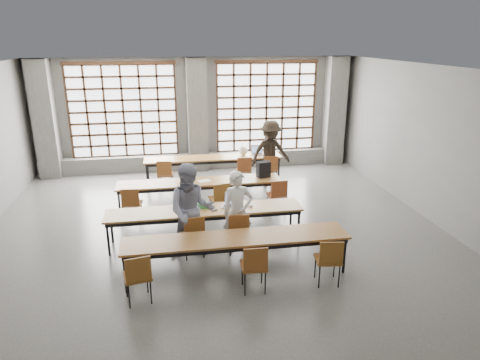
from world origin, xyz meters
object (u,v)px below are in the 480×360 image
at_px(desk_row_a, 213,159).
at_px(chair_back_left, 165,172).
at_px(phone, 214,210).
at_px(chair_near_mid, 255,264).
at_px(chair_front_left, 193,232).
at_px(backpack, 263,169).
at_px(chair_mid_left, 131,202).
at_px(chair_front_right, 239,229).
at_px(chair_back_mid, 244,168).
at_px(student_female, 191,211).
at_px(chair_near_right, 329,257).
at_px(student_back, 270,153).
at_px(chair_mid_centre, 220,196).
at_px(desk_row_d, 237,241).
at_px(desk_row_c, 205,212).
at_px(laptop_back, 257,152).
at_px(desk_row_b, 200,184).
at_px(red_pouch, 137,273).
at_px(chair_back_right, 271,167).
at_px(mouse, 251,206).
at_px(chair_near_left, 138,274).
at_px(chair_mid_right, 278,193).
at_px(green_box, 202,206).
at_px(plastic_bag, 243,151).

distance_m(desk_row_a, chair_back_left, 1.55).
bearing_deg(phone, chair_near_mid, -76.73).
relative_size(chair_front_left, backpack, 2.20).
distance_m(chair_mid_left, chair_front_right, 2.82).
xyz_separation_m(chair_back_mid, student_female, (-1.71, -3.83, 0.39)).
distance_m(chair_near_right, student_back, 5.48).
bearing_deg(chair_front_right, chair_mid_centre, 94.13).
relative_size(chair_mid_left, chair_front_left, 1.00).
relative_size(desk_row_d, chair_near_right, 4.55).
distance_m(desk_row_c, chair_mid_left, 1.97).
bearing_deg(chair_front_left, desk_row_a, 78.98).
bearing_deg(phone, laptop_back, 66.94).
bearing_deg(chair_near_right, desk_row_b, 116.16).
bearing_deg(desk_row_b, chair_front_right, -77.37).
bearing_deg(chair_back_mid, desk_row_d, -101.69).
height_order(backpack, red_pouch, backpack).
height_order(chair_back_left, chair_back_right, same).
bearing_deg(mouse, chair_front_left, -153.80).
bearing_deg(chair_near_left, laptop_back, 62.16).
bearing_deg(desk_row_c, chair_mid_right, 32.82).
bearing_deg(chair_back_mid, desk_row_c, -112.92).
relative_size(chair_back_mid, chair_back_right, 1.00).
relative_size(desk_row_d, laptop_back, 10.58).
height_order(desk_row_b, phone, phone).
bearing_deg(student_back, chair_back_right, -108.12).
distance_m(chair_mid_right, green_box, 2.21).
bearing_deg(desk_row_d, chair_mid_left, 127.88).
bearing_deg(chair_front_left, chair_front_right, -0.06).
distance_m(chair_mid_centre, chair_mid_right, 1.39).
bearing_deg(desk_row_c, red_pouch, -123.34).
relative_size(desk_row_a, chair_back_mid, 4.55).
bearing_deg(chair_near_left, chair_mid_centre, 61.82).
relative_size(chair_back_right, chair_mid_right, 1.00).
bearing_deg(chair_back_left, plastic_bag, 16.36).
relative_size(desk_row_d, chair_front_left, 4.55).
height_order(chair_back_left, red_pouch, chair_back_left).
relative_size(desk_row_d, green_box, 16.00).
xyz_separation_m(chair_front_right, chair_near_mid, (0.04, -1.38, 0.00)).
distance_m(chair_near_right, plastic_bag, 6.03).
height_order(green_box, red_pouch, green_box).
xyz_separation_m(student_back, laptop_back, (-0.25, 0.61, -0.13)).
xyz_separation_m(chair_mid_right, chair_front_right, (-1.25, -1.82, 0.00)).
xyz_separation_m(chair_back_right, chair_near_mid, (-1.56, -5.33, 0.00)).
bearing_deg(desk_row_b, phone, -85.94).
distance_m(student_back, laptop_back, 0.67).
bearing_deg(chair_back_mid, chair_front_left, -113.17).
bearing_deg(chair_front_right, chair_front_left, 179.94).
distance_m(chair_front_left, mouse, 1.39).
distance_m(chair_mid_left, chair_mid_centre, 2.03).
height_order(desk_row_b, chair_mid_centre, chair_mid_centre).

